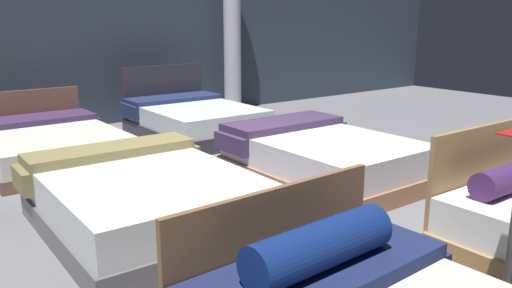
{
  "coord_description": "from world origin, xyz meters",
  "views": [
    {
      "loc": [
        -2.86,
        -3.82,
        1.8
      ],
      "look_at": [
        0.36,
        0.45,
        0.48
      ],
      "focal_mm": 35.96,
      "sensor_mm": 36.0,
      "label": 1
    }
  ],
  "objects_px": {
    "bed_5": "(194,120)",
    "support_pillar": "(232,21)",
    "bed_2": "(144,200)",
    "bed_4": "(48,144)",
    "bed_3": "(322,158)",
    "price_sign": "(510,251)"
  },
  "relations": [
    {
      "from": "price_sign",
      "to": "support_pillar",
      "type": "relative_size",
      "value": 0.34
    },
    {
      "from": "bed_2",
      "to": "bed_4",
      "type": "distance_m",
      "value": 2.78
    },
    {
      "from": "bed_2",
      "to": "support_pillar",
      "type": "bearing_deg",
      "value": 48.5
    },
    {
      "from": "bed_2",
      "to": "price_sign",
      "type": "relative_size",
      "value": 1.75
    },
    {
      "from": "bed_3",
      "to": "bed_5",
      "type": "bearing_deg",
      "value": 90.84
    },
    {
      "from": "price_sign",
      "to": "bed_3",
      "type": "bearing_deg",
      "value": 67.88
    },
    {
      "from": "support_pillar",
      "to": "price_sign",
      "type": "bearing_deg",
      "value": -111.7
    },
    {
      "from": "price_sign",
      "to": "support_pillar",
      "type": "distance_m",
      "value": 7.44
    },
    {
      "from": "bed_4",
      "to": "support_pillar",
      "type": "height_order",
      "value": "support_pillar"
    },
    {
      "from": "bed_2",
      "to": "price_sign",
      "type": "xyz_separation_m",
      "value": [
        1.1,
        -2.64,
        0.2
      ]
    },
    {
      "from": "bed_2",
      "to": "bed_3",
      "type": "xyz_separation_m",
      "value": [
        2.2,
        0.06,
        0.0
      ]
    },
    {
      "from": "bed_3",
      "to": "bed_5",
      "type": "height_order",
      "value": "bed_5"
    },
    {
      "from": "price_sign",
      "to": "support_pillar",
      "type": "xyz_separation_m",
      "value": [
        2.71,
        6.81,
        1.29
      ]
    },
    {
      "from": "bed_3",
      "to": "bed_4",
      "type": "distance_m",
      "value": 3.53
    },
    {
      "from": "bed_3",
      "to": "bed_4",
      "type": "height_order",
      "value": "bed_4"
    },
    {
      "from": "bed_4",
      "to": "price_sign",
      "type": "height_order",
      "value": "price_sign"
    },
    {
      "from": "bed_5",
      "to": "support_pillar",
      "type": "distance_m",
      "value": 2.58
    },
    {
      "from": "bed_4",
      "to": "bed_5",
      "type": "distance_m",
      "value": 2.21
    },
    {
      "from": "bed_5",
      "to": "price_sign",
      "type": "relative_size",
      "value": 1.81
    },
    {
      "from": "bed_2",
      "to": "price_sign",
      "type": "bearing_deg",
      "value": -66.43
    },
    {
      "from": "bed_2",
      "to": "price_sign",
      "type": "distance_m",
      "value": 2.86
    },
    {
      "from": "price_sign",
      "to": "bed_2",
      "type": "bearing_deg",
      "value": 112.67
    }
  ]
}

